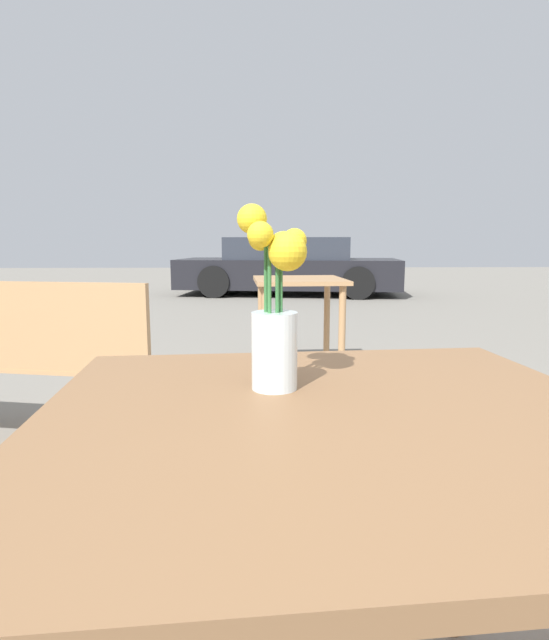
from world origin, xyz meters
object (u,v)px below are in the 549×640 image
object	(u,v)px
flower_vase	(275,310)
parked_car	(288,267)
table_back	(299,297)
table_front	(334,469)

from	to	relation	value
flower_vase	parked_car	distance (m)	9.09
flower_vase	table_back	bearing A→B (deg)	84.44
parked_car	flower_vase	bearing A→B (deg)	-93.63
table_front	table_back	world-z (taller)	same
table_front	flower_vase	bearing A→B (deg)	126.42
table_front	table_back	xyz separation A→B (m)	(0.18, 2.97, -0.04)
table_front	parked_car	bearing A→B (deg)	87.00
parked_car	table_front	bearing A→B (deg)	-93.00
table_front	parked_car	xyz separation A→B (m)	(0.48, 9.19, -0.11)
table_front	parked_car	distance (m)	9.20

